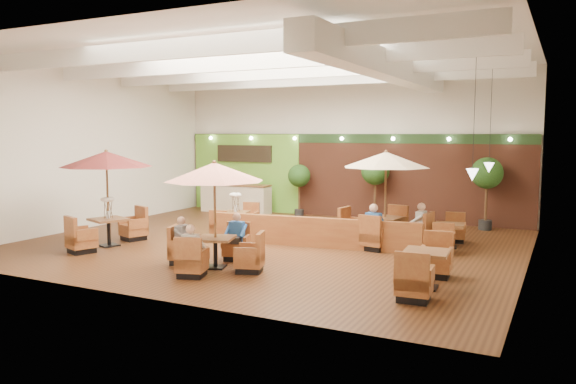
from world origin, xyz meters
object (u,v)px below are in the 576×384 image
Objects in this scene: diner_1 at (236,231)px; table_4 at (426,270)px; table_2 at (386,181)px; topiary_0 at (299,178)px; table_5 at (449,236)px; topiary_1 at (375,174)px; diner_2 at (183,235)px; diner_3 at (374,223)px; diner_4 at (419,220)px; table_3 at (236,218)px; diner_0 at (192,245)px; table_1 at (215,195)px; topiary_2 at (487,176)px; table_0 at (107,173)px; service_counter at (236,198)px; booth_divider at (312,232)px.

table_4 is at bearing 164.20° from diner_1.
table_2 is 1.36× the size of topiary_0.
topiary_1 reaches higher than table_5.
diner_2 is (-5.92, -0.48, 0.35)m from table_4.
diner_3 reaches higher than diner_4.
diner_3 is 1.43m from diner_4.
table_3 is 3.37× the size of diner_2.
diner_1 is (-0.00, 1.91, 0.00)m from diner_0.
table_1 reaches higher than topiary_0.
diner_3 is at bearing -72.42° from topiary_1.
table_2 is at bearing -121.28° from topiary_2.
diner_1 is 3.93m from diner_3.
table_3 is 3.24× the size of diner_1.
diner_4 is (4.76, 4.72, 0.03)m from diner_2.
diner_3 is (7.04, 2.88, -1.34)m from table_0.
topiary_2 is (7.26, 4.22, 1.34)m from table_3.
table_0 is at bearing 173.50° from table_4.
diner_2 is at bearing 6.01° from table_0.
topiary_2 is 4.21m from diner_4.
topiary_2 reaches higher than service_counter.
diner_3 is at bearing 137.54° from diner_4.
table_2 is 5.12m from table_3.
table_1 is at bearing -141.95° from table_5.
table_2 is 1.50m from diner_4.
topiary_2 is at bearing 66.98° from table_2.
diner_4 is (8.05, 3.89, -1.35)m from table_0.
table_4 is 3.61× the size of diner_1.
diner_1 reaches higher than service_counter.
booth_divider is at bearing -133.25° from table_2.
table_4 reaches higher than booth_divider.
table_0 reaches higher than topiary_2.
table_5 is 2.96× the size of diner_4.
topiary_1 is (3.08, -0.00, 0.26)m from topiary_0.
table_2 reaches higher than diner_0.
topiary_1 is 8.92m from diner_2.
diner_4 is (3.81, 3.77, 0.02)m from diner_1.
topiary_2 is at bearing -16.45° from diner_4.
table_3 reaches higher than diner_3.
table_4 is 5.18m from diner_0.
table_1 reaches higher than diner_4.
booth_divider is 7.56× the size of diner_4.
table_1 is 3.17× the size of diner_3.
topiary_2 is at bearing -134.36° from diner_1.
table_0 reaches higher than table_4.
diner_0 is at bearing -118.31° from topiary_2.
diner_0 reaches higher than table_4.
table_1 is 5.49m from table_2.
table_4 is 10.63m from topiary_0.
table_1 is at bearing -120.47° from diner_3.
topiary_0 reaches higher than table_3.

